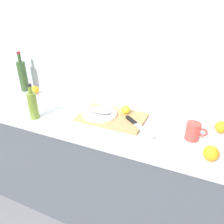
# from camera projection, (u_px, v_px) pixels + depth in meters

# --- Properties ---
(ground_plane) EXTENTS (12.00, 12.00, 0.00)m
(ground_plane) POSITION_uv_depth(u_px,v_px,m) (92.00, 201.00, 1.97)
(ground_plane) COLOR slate
(back_wall) EXTENTS (3.20, 0.05, 2.50)m
(back_wall) POSITION_uv_depth(u_px,v_px,m) (105.00, 57.00, 1.67)
(back_wall) COLOR silver
(back_wall) RESTS_ON ground_plane
(kitchen_counter) EXTENTS (2.00, 0.60, 0.90)m
(kitchen_counter) POSITION_uv_depth(u_px,v_px,m) (89.00, 163.00, 1.76)
(kitchen_counter) COLOR #4C5159
(kitchen_counter) RESTS_ON ground_plane
(cutting_board) EXTENTS (0.46, 0.29, 0.02)m
(cutting_board) POSITION_uv_depth(u_px,v_px,m) (112.00, 117.00, 1.50)
(cutting_board) COLOR tan
(cutting_board) RESTS_ON kitchen_counter
(white_plate) EXTENTS (0.24, 0.24, 0.01)m
(white_plate) POSITION_uv_depth(u_px,v_px,m) (100.00, 114.00, 1.51)
(white_plate) COLOR white
(white_plate) RESTS_ON cutting_board
(fish_fillet) EXTENTS (0.18, 0.08, 0.04)m
(fish_fillet) POSITION_uv_depth(u_px,v_px,m) (100.00, 110.00, 1.50)
(fish_fillet) COLOR gray
(fish_fillet) RESTS_ON white_plate
(chef_knife) EXTENTS (0.24, 0.20, 0.02)m
(chef_knife) POSITION_uv_depth(u_px,v_px,m) (136.00, 124.00, 1.38)
(chef_knife) COLOR silver
(chef_knife) RESTS_ON cutting_board
(lemon_0) EXTENTS (0.06, 0.06, 0.06)m
(lemon_0) POSITION_uv_depth(u_px,v_px,m) (126.00, 109.00, 1.52)
(lemon_0) COLOR yellow
(lemon_0) RESTS_ON cutting_board
(olive_oil_bottle) EXTENTS (0.06, 0.06, 0.25)m
(olive_oil_bottle) POSITION_uv_depth(u_px,v_px,m) (33.00, 105.00, 1.47)
(olive_oil_bottle) COLOR olive
(olive_oil_bottle) RESTS_ON kitchen_counter
(wine_bottle) EXTENTS (0.07, 0.07, 0.35)m
(wine_bottle) POSITION_uv_depth(u_px,v_px,m) (23.00, 76.00, 1.93)
(wine_bottle) COLOR #2D4723
(wine_bottle) RESTS_ON kitchen_counter
(coffee_mug_0) EXTENTS (0.12, 0.08, 0.11)m
(coffee_mug_0) POSITION_uv_depth(u_px,v_px,m) (193.00, 131.00, 1.25)
(coffee_mug_0) COLOR #CC3F38
(coffee_mug_0) RESTS_ON kitchen_counter
(orange_0) EXTENTS (0.08, 0.08, 0.08)m
(orange_0) POSITION_uv_depth(u_px,v_px,m) (211.00, 153.00, 1.09)
(orange_0) COLOR orange
(orange_0) RESTS_ON kitchen_counter
(orange_1) EXTENTS (0.07, 0.07, 0.07)m
(orange_1) POSITION_uv_depth(u_px,v_px,m) (35.00, 90.00, 1.90)
(orange_1) COLOR orange
(orange_1) RESTS_ON kitchen_counter
(orange_2) EXTENTS (0.08, 0.08, 0.08)m
(orange_2) POSITION_uv_depth(u_px,v_px,m) (221.00, 127.00, 1.33)
(orange_2) COLOR orange
(orange_2) RESTS_ON kitchen_counter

